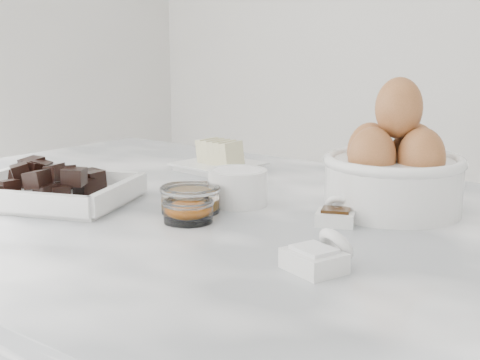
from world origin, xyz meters
name	(u,v)px	position (x,y,z in m)	size (l,w,h in m)	color
marble_slab	(215,224)	(0.00, 0.00, 0.92)	(1.20, 0.80, 0.04)	white
chocolate_dish	(51,186)	(-0.22, -0.11, 0.96)	(0.28, 0.25, 0.06)	white
butter_plate	(218,159)	(-0.18, 0.22, 0.96)	(0.14, 0.14, 0.05)	white
sugar_ramekin	(238,186)	(0.00, 0.04, 0.97)	(0.08, 0.08, 0.05)	white
egg_bowl	(394,169)	(0.20, 0.14, 1.00)	(0.19, 0.19, 0.18)	white
honey_bowl	(190,199)	(-0.02, -0.03, 0.96)	(0.08, 0.08, 0.04)	white
zest_bowl	(188,210)	(0.01, -0.07, 0.96)	(0.07, 0.07, 0.03)	white
vanilla_spoon	(336,214)	(0.17, 0.04, 0.95)	(0.06, 0.07, 0.04)	white
salt_spoon	(320,256)	(0.24, -0.12, 0.95)	(0.07, 0.08, 0.04)	white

